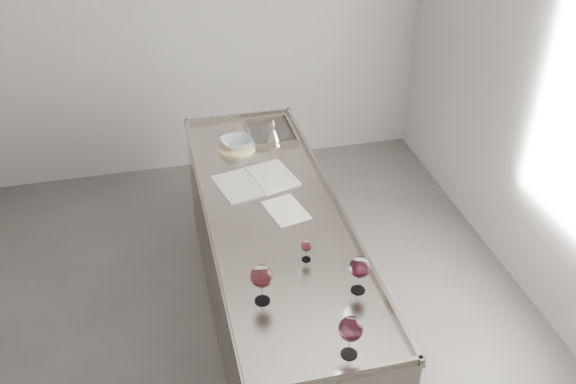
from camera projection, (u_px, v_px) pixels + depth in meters
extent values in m
cube|color=#504D4B|center=(205.00, 384.00, 3.78)|extent=(4.50, 5.00, 0.02)
cube|color=#A8A5A2|center=(150.00, 14.00, 5.02)|extent=(4.50, 0.02, 2.80)
cube|color=gray|center=(275.00, 278.00, 3.85)|extent=(0.75, 2.40, 0.92)
cube|color=gray|center=(274.00, 215.00, 3.59)|extent=(0.77, 2.42, 0.02)
cube|color=gray|center=(337.00, 376.00, 2.62)|extent=(0.77, 0.02, 0.03)
cube|color=gray|center=(238.00, 116.00, 4.54)|extent=(0.77, 0.02, 0.03)
cube|color=gray|center=(209.00, 220.00, 3.51)|extent=(0.02, 2.42, 0.03)
cube|color=gray|center=(337.00, 202.00, 3.65)|extent=(0.02, 2.42, 0.03)
cube|color=#595654|center=(270.00, 134.00, 4.37)|extent=(0.30, 0.38, 0.01)
cylinder|color=white|center=(262.00, 301.00, 3.00)|extent=(0.07, 0.07, 0.00)
cylinder|color=white|center=(262.00, 292.00, 2.97)|extent=(0.01, 0.01, 0.10)
ellipsoid|color=white|center=(262.00, 276.00, 2.92)|extent=(0.11, 0.11, 0.11)
cylinder|color=#32060A|center=(262.00, 280.00, 2.93)|extent=(0.08, 0.08, 0.02)
cylinder|color=white|center=(349.00, 354.00, 2.73)|extent=(0.07, 0.07, 0.00)
cylinder|color=white|center=(350.00, 345.00, 2.70)|extent=(0.01, 0.01, 0.10)
ellipsoid|color=white|center=(351.00, 329.00, 2.65)|extent=(0.11, 0.11, 0.11)
cylinder|color=#320612|center=(351.00, 333.00, 2.66)|extent=(0.08, 0.08, 0.02)
cylinder|color=white|center=(358.00, 290.00, 3.06)|extent=(0.07, 0.07, 0.00)
cylinder|color=white|center=(359.00, 282.00, 3.03)|extent=(0.01, 0.01, 0.10)
ellipsoid|color=white|center=(360.00, 267.00, 2.98)|extent=(0.10, 0.10, 0.11)
cylinder|color=#360712|center=(359.00, 271.00, 2.99)|extent=(0.07, 0.07, 0.02)
cylinder|color=white|center=(306.00, 259.00, 3.25)|extent=(0.05, 0.05, 0.00)
cylinder|color=white|center=(306.00, 254.00, 3.23)|extent=(0.01, 0.01, 0.06)
ellipsoid|color=white|center=(306.00, 245.00, 3.20)|extent=(0.06, 0.06, 0.06)
cylinder|color=#36070D|center=(306.00, 247.00, 3.21)|extent=(0.04, 0.04, 0.01)
cube|color=white|center=(238.00, 185.00, 3.81)|extent=(0.29, 0.36, 0.01)
cube|color=white|center=(273.00, 176.00, 3.90)|extent=(0.29, 0.36, 0.01)
cylinder|color=white|center=(256.00, 180.00, 3.85)|extent=(0.09, 0.31, 0.01)
cube|color=white|center=(286.00, 210.00, 3.61)|extent=(0.25, 0.31, 0.00)
cube|color=white|center=(270.00, 180.00, 3.86)|extent=(0.27, 0.33, 0.00)
cylinder|color=beige|center=(237.00, 147.00, 4.18)|extent=(0.24, 0.24, 0.02)
imported|color=#95A9AD|center=(237.00, 143.00, 4.16)|extent=(0.24, 0.24, 0.05)
cone|color=#A09A8F|center=(273.00, 137.00, 4.21)|extent=(0.12, 0.12, 0.11)
cylinder|color=#A09A8F|center=(273.00, 128.00, 4.18)|extent=(0.02, 0.02, 0.03)
cylinder|color=olive|center=(273.00, 125.00, 4.16)|extent=(0.03, 0.03, 0.01)
cone|color=#A09A8F|center=(273.00, 122.00, 4.15)|extent=(0.02, 0.02, 0.04)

